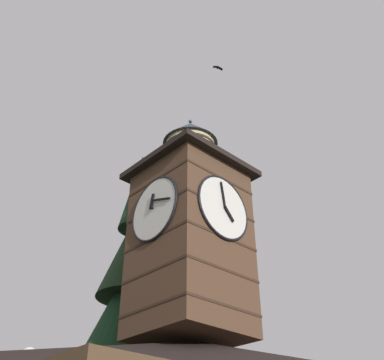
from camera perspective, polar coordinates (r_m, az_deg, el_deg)
clock_tower at (r=19.09m, az=-0.24°, el=-6.14°), size 4.34×4.34×10.05m
pine_tree_behind at (r=21.28m, az=-7.46°, el=-18.52°), size 6.12×6.12×16.68m
moon at (r=56.71m, az=-18.98°, el=-19.28°), size 1.78×1.78×1.78m
flying_bird_high at (r=27.42m, az=3.11°, el=13.29°), size 0.60×0.32×0.13m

